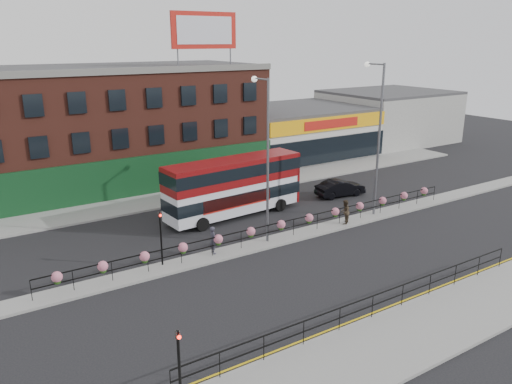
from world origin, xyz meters
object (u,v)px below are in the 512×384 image
double_decker_bus (234,181)px  lamp_column_east (377,127)px  pedestrian_b (345,212)px  car (340,188)px  lamp_column_west (266,147)px  pedestrian_a (213,240)px

double_decker_bus → lamp_column_east: size_ratio=0.99×
double_decker_bus → pedestrian_b: (5.42, -5.89, -1.62)m
car → lamp_column_east: (-1.20, -4.74, 5.88)m
double_decker_bus → lamp_column_west: (-0.84, -5.30, 3.57)m
pedestrian_b → lamp_column_west: 8.15m
car → pedestrian_a: pedestrian_a is taller
double_decker_bus → lamp_column_west: bearing=-99.0°
pedestrian_b → double_decker_bus: bearing=-82.0°
double_decker_bus → pedestrian_a: (-4.66, -5.44, -1.62)m
car → pedestrian_b: 6.94m
lamp_column_east → pedestrian_b: bearing=-169.0°
car → pedestrian_b: size_ratio=2.55×
double_decker_bus → pedestrian_a: size_ratio=6.27×
lamp_column_west → car: bearing=24.1°
double_decker_bus → pedestrian_b: double_decker_bus is taller
double_decker_bus → lamp_column_west: size_ratio=1.05×
lamp_column_west → pedestrian_b: bearing=-5.4°
pedestrian_b → lamp_column_west: bearing=-40.0°
double_decker_bus → pedestrian_a: double_decker_bus is taller
car → double_decker_bus: bearing=94.1°
double_decker_bus → lamp_column_east: (8.61, -5.27, 3.94)m
pedestrian_a → pedestrian_b: bearing=-89.2°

